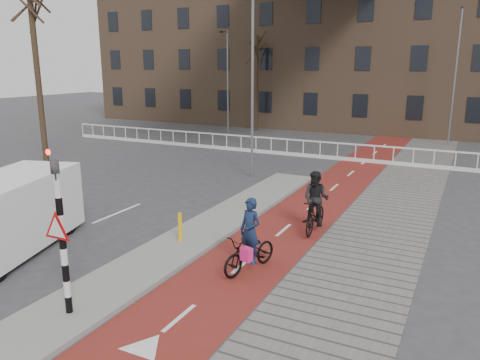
% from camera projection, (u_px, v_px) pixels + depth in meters
% --- Properties ---
extents(ground, '(120.00, 120.00, 0.00)m').
position_uv_depth(ground, '(151.00, 284.00, 11.38)').
color(ground, '#38383A').
rests_on(ground, ground).
extents(bike_lane, '(2.50, 60.00, 0.01)m').
position_uv_depth(bike_lane, '(328.00, 193.00, 19.41)').
color(bike_lane, maroon).
rests_on(bike_lane, ground).
extents(sidewalk, '(3.00, 60.00, 0.01)m').
position_uv_depth(sidewalk, '(398.00, 202.00, 18.19)').
color(sidewalk, slate).
rests_on(sidewalk, ground).
extents(curb_island, '(1.80, 16.00, 0.12)m').
position_uv_depth(curb_island, '(209.00, 228.00, 15.15)').
color(curb_island, gray).
rests_on(curb_island, ground).
extents(traffic_signal, '(0.80, 0.80, 3.68)m').
position_uv_depth(traffic_signal, '(61.00, 229.00, 9.41)').
color(traffic_signal, black).
rests_on(traffic_signal, curb_island).
extents(bollard, '(0.12, 0.12, 0.87)m').
position_uv_depth(bollard, '(180.00, 227.00, 13.74)').
color(bollard, yellow).
rests_on(bollard, curb_island).
extents(cyclist_near, '(1.15, 1.97, 1.94)m').
position_uv_depth(cyclist_near, '(250.00, 247.00, 11.96)').
color(cyclist_near, black).
rests_on(cyclist_near, bike_lane).
extents(cyclist_far, '(0.85, 1.84, 1.97)m').
position_uv_depth(cyclist_far, '(316.00, 207.00, 14.72)').
color(cyclist_far, black).
rests_on(cyclist_far, bike_lane).
extents(van, '(3.36, 5.36, 2.15)m').
position_uv_depth(van, '(5.00, 215.00, 13.01)').
color(van, white).
rests_on(van, ground).
extents(railing, '(28.00, 0.10, 0.99)m').
position_uv_depth(railing, '(256.00, 147.00, 28.23)').
color(railing, silver).
rests_on(railing, ground).
extents(townhouse_row, '(46.00, 10.00, 15.90)m').
position_uv_depth(townhouse_row, '(354.00, 31.00, 38.57)').
color(townhouse_row, '#7F6047').
rests_on(townhouse_row, ground).
extents(tree_left, '(0.26, 0.26, 9.00)m').
position_uv_depth(tree_left, '(38.00, 80.00, 21.43)').
color(tree_left, black).
rests_on(tree_left, ground).
extents(tree_mid, '(0.28, 0.28, 7.35)m').
position_uv_depth(tree_mid, '(257.00, 84.00, 36.95)').
color(tree_mid, black).
rests_on(tree_mid, ground).
extents(streetlight_near, '(0.12, 0.12, 8.45)m').
position_uv_depth(streetlight_near, '(252.00, 86.00, 21.14)').
color(streetlight_near, slate).
rests_on(streetlight_near, ground).
extents(streetlight_left, '(0.12, 0.12, 7.52)m').
position_uv_depth(streetlight_left, '(228.00, 84.00, 34.16)').
color(streetlight_left, slate).
rests_on(streetlight_left, ground).
extents(streetlight_right, '(0.12, 0.12, 8.65)m').
position_uv_depth(streetlight_right, '(455.00, 78.00, 29.66)').
color(streetlight_right, slate).
rests_on(streetlight_right, ground).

